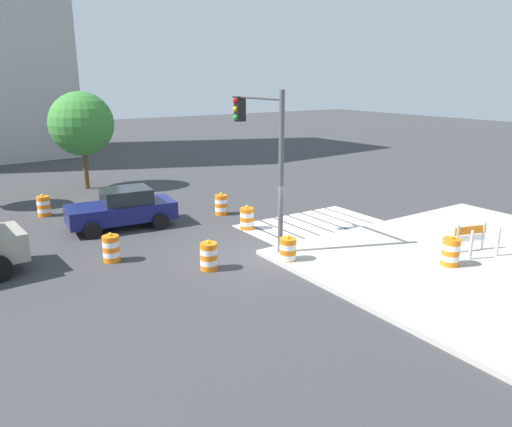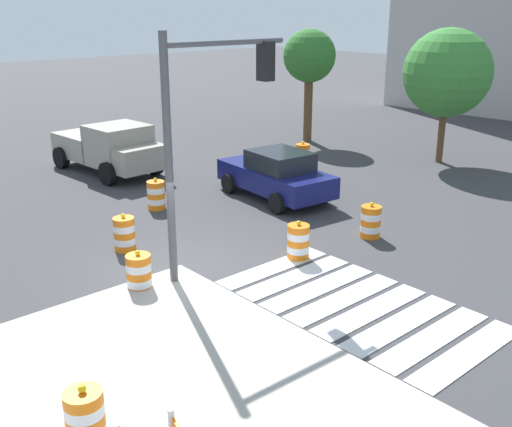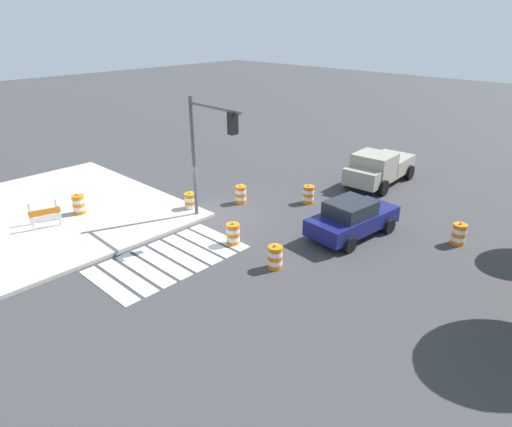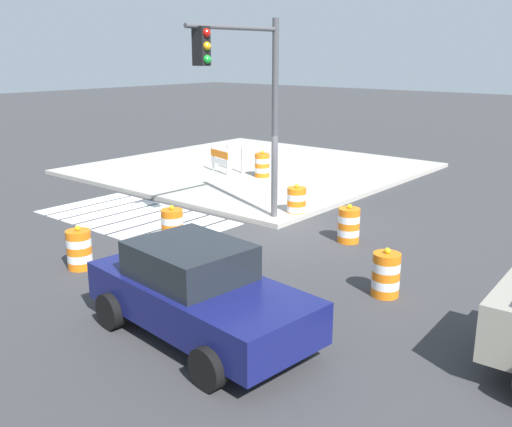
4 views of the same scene
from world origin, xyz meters
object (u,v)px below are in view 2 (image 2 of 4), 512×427
Objects in this scene: traffic_barrel_crosswalk_end at (298,242)px; street_tree_streetside_mid at (447,73)px; traffic_barrel_lane_center at (371,222)px; traffic_light_pole at (210,111)px; sports_car at (276,174)px; traffic_barrel_far_curb at (156,195)px; traffic_barrel_median_near at (124,234)px; traffic_barrel_on_sidewalk at (85,419)px; traffic_barrel_median_far at (139,274)px; street_tree_streetside_near at (309,58)px; pickup_truck at (111,148)px; traffic_barrel_near_corner at (303,155)px.

traffic_barrel_crosswalk_end is 0.19× the size of street_tree_streetside_mid.
traffic_barrel_crosswalk_end is 1.00× the size of traffic_barrel_lane_center.
traffic_barrel_lane_center is at bearing 78.11° from traffic_light_pole.
sports_car is 4.38× the size of traffic_barrel_far_curb.
traffic_barrel_median_near is at bearing -83.59° from sports_car.
sports_car reaches higher than traffic_barrel_on_sidewalk.
street_tree_streetside_mid reaches higher than traffic_barrel_crosswalk_end.
traffic_barrel_median_near is (-3.42, -3.01, 0.00)m from traffic_barrel_crosswalk_end.
traffic_barrel_crosswalk_end and traffic_barrel_median_far have the same top height.
traffic_barrel_on_sidewalk is at bearing -54.18° from traffic_light_pole.
traffic_barrel_on_sidewalk is at bearing -37.82° from traffic_barrel_far_curb.
street_tree_streetside_near is (-9.01, 12.62, -0.06)m from traffic_light_pole.
traffic_barrel_on_sidewalk is at bearing -33.97° from traffic_barrel_median_near.
traffic_barrel_median_far is at bearing -100.84° from traffic_barrel_lane_center.
traffic_barrel_lane_center is at bearing 79.16° from traffic_barrel_median_far.
pickup_truck reaches higher than traffic_barrel_near_corner.
traffic_barrel_on_sidewalk is 22.18m from street_tree_streetside_near.
traffic_barrel_on_sidewalk is (9.52, -14.17, 0.15)m from traffic_barrel_near_corner.
pickup_truck is at bearing -169.90° from traffic_barrel_lane_center.
pickup_truck is at bearing 149.75° from traffic_barrel_on_sidewalk.
traffic_barrel_crosswalk_end is at bearing -47.12° from street_tree_streetside_near.
traffic_barrel_crosswalk_end is at bearing -74.28° from street_tree_streetside_mid.
traffic_barrel_far_curb is at bearing -84.69° from traffic_barrel_near_corner.
traffic_barrel_crosswalk_end is at bearing 71.42° from traffic_light_pole.
street_tree_streetside_mid is (7.40, 10.90, 2.62)m from pickup_truck.
traffic_barrel_median_near is at bearing -123.48° from traffic_barrel_lane_center.
traffic_barrel_on_sidewalk reaches higher than traffic_barrel_far_curb.
traffic_barrel_crosswalk_end is 4.13m from traffic_light_pole.
street_tree_streetside_near is at bearing 125.52° from traffic_light_pole.
traffic_barrel_median_far is 5.24m from traffic_barrel_on_sidewalk.
traffic_light_pole is at bearing -57.22° from sports_car.
traffic_barrel_lane_center is at bearing 56.52° from traffic_barrel_median_near.
traffic_barrel_far_curb is at bearing 143.57° from traffic_barrel_median_far.
traffic_barrel_far_curb is at bearing -13.07° from pickup_truck.
street_tree_streetside_mid is at bearing 100.47° from traffic_light_pole.
sports_car is 6.98m from traffic_light_pole.
pickup_truck is 13.44m from street_tree_streetside_mid.
traffic_light_pole is (5.75, -8.95, 3.46)m from traffic_barrel_near_corner.
traffic_barrel_far_curb is at bearing 162.09° from traffic_light_pole.
traffic_barrel_median_far is 1.00× the size of traffic_barrel_on_sidewalk.
street_tree_streetside_near is at bearing -170.78° from street_tree_streetside_mid.
traffic_barrel_median_near is at bearing -90.68° from street_tree_streetside_mid.
traffic_light_pole is 1.07× the size of street_tree_streetside_near.
traffic_light_pole is 13.90m from street_tree_streetside_mid.
traffic_light_pole is (5.07, -1.64, 3.46)m from traffic_barrel_far_curb.
traffic_barrel_far_curb is 11.19m from traffic_barrel_on_sidewalk.
traffic_barrel_median_far is at bearing -23.12° from traffic_barrel_median_near.
pickup_truck reaches higher than traffic_barrel_crosswalk_end.
sports_car is 4.01m from traffic_barrel_far_curb.
traffic_light_pole reaches higher than traffic_barrel_far_curb.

